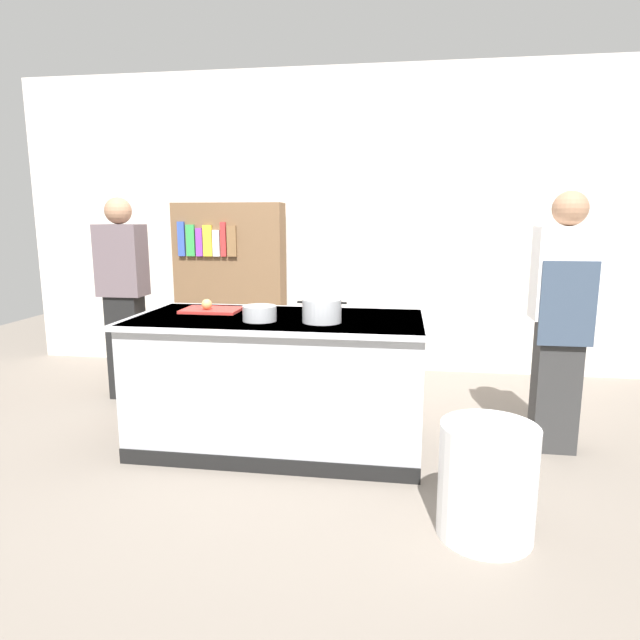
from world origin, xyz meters
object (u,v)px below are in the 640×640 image
object	(u,v)px
mixing_bowl	(260,313)
person_guest	(124,294)
person_chef	(561,317)
trash_bin	(487,481)
bookshelf	(230,288)
onion	(207,304)
stock_pot	(322,311)

from	to	relation	value
mixing_bowl	person_guest	bearing A→B (deg)	146.65
person_chef	person_guest	size ratio (longest dim) A/B	1.00
trash_bin	bookshelf	bearing A→B (deg)	128.45
bookshelf	mixing_bowl	bearing A→B (deg)	-67.08
onion	stock_pot	xyz separation A→B (m)	(0.85, -0.25, 0.02)
person_chef	bookshelf	distance (m)	3.19
bookshelf	trash_bin	bearing A→B (deg)	-51.55
person_chef	bookshelf	xyz separation A→B (m)	(-2.76, 1.61, -0.06)
onion	stock_pot	size ratio (longest dim) A/B	0.23
person_chef	person_guest	xyz separation A→B (m)	(-3.38, 0.61, -0.00)
onion	person_guest	size ratio (longest dim) A/B	0.04
onion	mixing_bowl	bearing A→B (deg)	-29.99
person_guest	bookshelf	size ratio (longest dim) A/B	1.01
trash_bin	bookshelf	distance (m)	3.52
mixing_bowl	person_chef	bearing A→B (deg)	10.00
trash_bin	mixing_bowl	bearing A→B (deg)	149.91
stock_pot	trash_bin	world-z (taller)	stock_pot
person_chef	onion	bearing A→B (deg)	76.91
onion	stock_pot	distance (m)	0.89
stock_pot	person_guest	size ratio (longest dim) A/B	0.18
person_guest	bookshelf	xyz separation A→B (m)	(0.62, 0.99, -0.06)
onion	trash_bin	distance (m)	2.17
stock_pot	mixing_bowl	distance (m)	0.40
person_guest	onion	bearing A→B (deg)	43.60
onion	person_chef	distance (m)	2.39
onion	mixing_bowl	size ratio (longest dim) A/B	0.34
mixing_bowl	bookshelf	size ratio (longest dim) A/B	0.13
onion	person_guest	distance (m)	1.22
stock_pot	mixing_bowl	bearing A→B (deg)	-178.01
trash_bin	bookshelf	xyz separation A→B (m)	(-2.16, 2.72, 0.57)
stock_pot	person_guest	world-z (taller)	person_guest
person_chef	bookshelf	size ratio (longest dim) A/B	1.01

